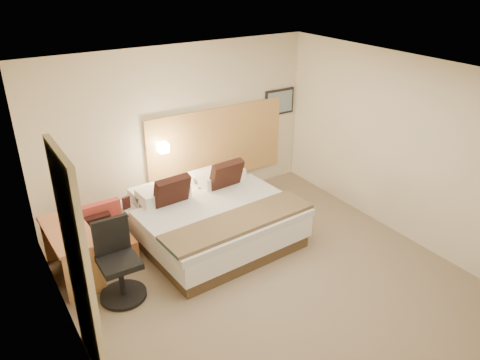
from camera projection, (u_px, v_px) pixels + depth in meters
floor at (265, 277)px, 6.28m from camera, size 4.80×5.00×0.02m
ceiling at (271, 75)px, 5.10m from camera, size 4.80×5.00×0.02m
wall_back at (178, 129)px, 7.61m from camera, size 4.80×0.02×2.70m
wall_front at (447, 303)px, 3.78m from camera, size 4.80×0.02×2.70m
wall_left at (64, 246)px, 4.53m from camera, size 0.02×5.00×2.70m
wall_right at (401, 148)px, 6.85m from camera, size 0.02×5.00×2.70m
headboard_panel at (217, 144)px, 8.08m from camera, size 2.60×0.04×1.30m
art_frame at (279, 102)px, 8.49m from camera, size 0.62×0.03×0.47m
art_canvas at (280, 102)px, 8.48m from camera, size 0.54×0.01×0.39m
lamp_arm at (161, 146)px, 7.45m from camera, size 0.02×0.12×0.02m
lamp_shade at (163, 147)px, 7.41m from camera, size 0.15×0.15×0.15m
curtain at (79, 268)px, 4.42m from camera, size 0.06×0.90×2.42m
bottle_a at (117, 206)px, 6.82m from camera, size 0.07×0.07×0.18m
menu_folder at (126, 203)px, 6.90m from camera, size 0.12×0.08×0.20m
bed at (211, 218)px, 6.99m from camera, size 2.30×2.25×1.07m
lounge_chair at (102, 241)px, 6.48m from camera, size 0.77×0.68×0.79m
side_table at (124, 223)px, 7.00m from camera, size 0.57×0.57×0.50m
desk at (71, 239)px, 6.07m from camera, size 0.57×1.16×0.71m
desk_chair at (119, 267)px, 5.76m from camera, size 0.58×0.58×1.03m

